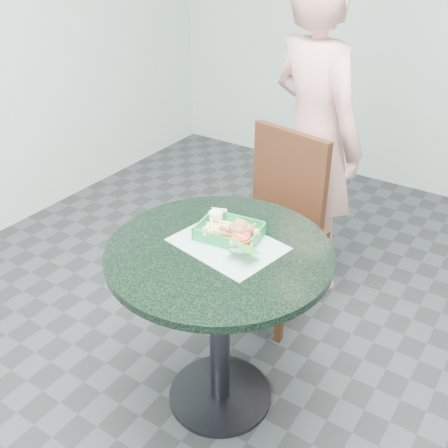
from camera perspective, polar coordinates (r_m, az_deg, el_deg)
The scene contains 10 objects.
floor at distance 2.42m, azimuth -0.43°, elevation -18.17°, with size 4.00×5.00×0.02m, color #303335.
cafe_table at distance 2.02m, azimuth -0.49°, elevation -7.26°, with size 0.84×0.84×0.75m.
dining_chair at distance 2.63m, azimuth 5.79°, elevation 1.19°, with size 0.44×0.44×0.93m.
diner_person at distance 2.70m, azimuth 9.95°, elevation 10.83°, with size 0.67×0.44×1.85m, color tan.
placemat at distance 1.94m, azimuth 0.41°, elevation -2.70°, with size 0.38×0.29×0.00m, color #8BC2B6.
food_basket at distance 1.98m, azimuth 0.61°, elevation -1.51°, with size 0.23×0.17×0.05m.
crab_sandwich at distance 1.93m, azimuth 1.62°, elevation -1.33°, with size 0.13×0.13×0.08m.
fries_pile at distance 1.97m, azimuth -0.70°, elevation -0.85°, with size 0.12×0.13×0.05m, color #FFEF8E, non-canonical shape.
sauce_ramekin at distance 2.04m, azimuth -0.57°, elevation 0.60°, with size 0.06×0.06×0.03m.
garnish_cup at distance 1.87m, azimuth 1.53°, elevation -2.65°, with size 0.12×0.12×0.05m.
Camera 1 is at (0.90, -1.31, 1.82)m, focal length 42.00 mm.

